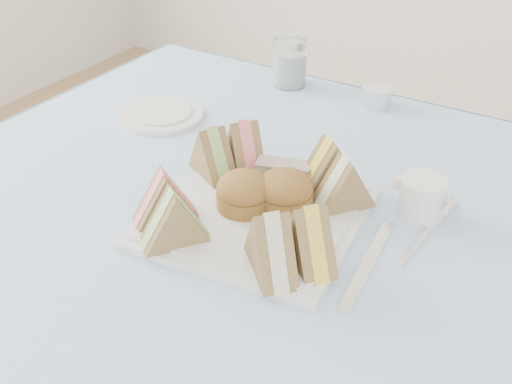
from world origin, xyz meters
The scene contains 20 objects.
table centered at (0.00, 0.00, 0.37)m, with size 0.90×0.90×0.74m, color brown.
tablecloth centered at (0.00, 0.00, 0.74)m, with size 1.02×1.02×0.01m, color #B5D8FA.
serving_plate centered at (0.09, -0.04, 0.75)m, with size 0.30×0.30×0.01m, color silver.
sandwich_fl_a centered at (-0.02, -0.12, 0.80)m, with size 0.10×0.04×0.09m, color brown, non-canonical shape.
sandwich_fl_b centered at (0.03, -0.16, 0.80)m, with size 0.10×0.05×0.09m, color brown, non-canonical shape.
sandwich_fr_a centered at (0.21, -0.10, 0.80)m, with size 0.10×0.05×0.09m, color brown, non-canonical shape.
sandwich_fr_b centered at (0.17, -0.14, 0.80)m, with size 0.10×0.05×0.09m, color brown, non-canonical shape.
sandwich_bl_a centered at (-0.03, 0.02, 0.80)m, with size 0.10×0.05×0.09m, color brown, non-canonical shape.
sandwich_bl_b centered at (0.00, 0.07, 0.80)m, with size 0.10×0.05×0.09m, color brown, non-canonical shape.
sandwich_br_a centered at (0.19, 0.05, 0.80)m, with size 0.10×0.04×0.09m, color brown, non-canonical shape.
sandwich_br_b centered at (0.15, 0.08, 0.80)m, with size 0.10×0.05×0.09m, color brown, non-canonical shape.
scone_left centered at (0.06, -0.03, 0.79)m, with size 0.09×0.09×0.06m, color brown.
scone_right centered at (0.12, 0.00, 0.79)m, with size 0.09×0.09×0.06m, color brown.
pastry_slice centered at (0.08, 0.06, 0.78)m, with size 0.09×0.03×0.04m, color beige.
side_plate centered at (-0.26, 0.17, 0.75)m, with size 0.17×0.17×0.01m, color silver.
water_glass centered at (-0.12, 0.44, 0.80)m, with size 0.07×0.07×0.10m, color white.
tea_strainer centered at (0.08, 0.44, 0.76)m, with size 0.07×0.07×0.04m, color silver.
knife centered at (0.27, -0.05, 0.75)m, with size 0.02×0.21×0.00m, color silver.
fork centered at (0.32, 0.05, 0.75)m, with size 0.01×0.16×0.00m, color silver.
creamer_jug centered at (0.29, 0.11, 0.78)m, with size 0.07×0.07×0.06m, color silver.
Camera 1 is at (0.50, -0.71, 1.30)m, focal length 45.00 mm.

